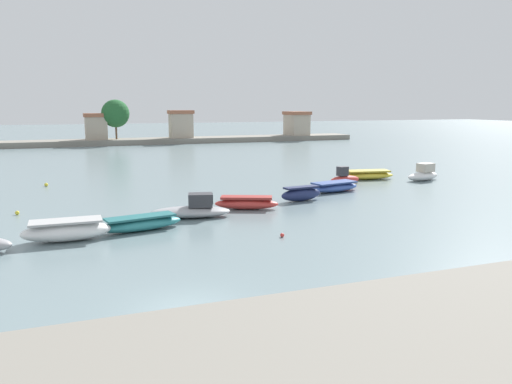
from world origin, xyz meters
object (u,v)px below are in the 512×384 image
Objects in this scene: moored_boat_1 at (66,231)px; moored_boat_5 at (301,194)px; moored_boat_7 at (344,178)px; mooring_buoy_1 at (17,213)px; moored_boat_9 at (424,174)px; moored_boat_2 at (141,224)px; moored_boat_3 at (193,210)px; moored_boat_6 at (334,187)px; moored_boat_4 at (246,203)px; mooring_buoy_2 at (46,185)px; moored_boat_8 at (368,175)px; mooring_buoy_0 at (282,235)px.

moored_boat_1 is 1.30× the size of moored_boat_5.
mooring_buoy_1 is at bearing -178.63° from moored_boat_7.
moored_boat_9 is at bearing 19.61° from moored_boat_1.
moored_boat_3 is at bearing 21.48° from moored_boat_2.
moored_boat_6 is at bearing -179.59° from moored_boat_9.
moored_boat_3 is 27.67m from moored_boat_9.
moored_boat_4 is at bearing -171.22° from moored_boat_5.
moored_boat_1 reaches higher than mooring_buoy_1.
mooring_buoy_2 reaches higher than mooring_buoy_1.
moored_boat_6 is 12.27m from moored_boat_9.
moored_boat_1 is at bearing -160.35° from moored_boat_7.
moored_boat_9 reaches higher than moored_boat_1.
moored_boat_9 is (21.91, 7.28, 0.18)m from moored_boat_4.
moored_boat_5 is 10.94× the size of mooring_buoy_2.
moored_boat_8 is 5.62m from moored_boat_9.
moored_boat_3 is 24.23m from moored_boat_8.
moored_boat_4 is 20.02× the size of mooring_buoy_0.
mooring_buoy_1 is (-15.79, 3.84, -0.31)m from moored_boat_4.
moored_boat_8 is 33.39m from mooring_buoy_1.
moored_boat_6 is 0.93× the size of moored_boat_8.
moored_boat_8 is 25.67m from mooring_buoy_0.
moored_boat_1 is 0.91× the size of moored_boat_6.
mooring_buoy_0 is 0.82× the size of mooring_buoy_1.
moored_boat_3 reaches higher than moored_boat_1.
mooring_buoy_1 is (-11.38, 5.11, -0.37)m from moored_boat_3.
moored_boat_1 reaches higher than moored_boat_6.
moored_boat_3 reaches higher than moored_boat_5.
moored_boat_9 reaches higher than moored_boat_6.
moored_boat_4 reaches higher than moored_boat_2.
moored_boat_8 reaches higher than mooring_buoy_1.
mooring_buoy_0 is at bearing -72.26° from moored_boat_4.
mooring_buoy_0 is (-17.82, -18.48, -0.32)m from moored_boat_8.
moored_boat_4 is 1.10× the size of moored_boat_9.
moored_boat_3 is 16.69× the size of mooring_buoy_2.
moored_boat_6 is at bearing 12.85° from moored_boat_2.
moored_boat_3 is 1.53× the size of moored_boat_5.
mooring_buoy_0 is (3.60, -7.16, -0.39)m from moored_boat_3.
moored_boat_2 is 1.61× the size of moored_boat_7.
moored_boat_2 is 32.20m from moored_boat_9.
moored_boat_5 is at bearing -38.11° from mooring_buoy_2.
moored_boat_4 is 8.47m from mooring_buoy_0.
moored_boat_3 is 1.30× the size of moored_boat_9.
moored_boat_6 reaches higher than mooring_buoy_2.
moored_boat_7 is 29.09m from mooring_buoy_1.
mooring_buoy_2 is at bearing 153.44° from moored_boat_4.
moored_boat_2 is 24.35m from moored_boat_7.
moored_boat_6 is at bearing 1.53° from mooring_buoy_1.
moored_boat_8 is 19.68× the size of mooring_buoy_1.
moored_boat_5 is 0.85× the size of moored_boat_9.
moored_boat_2 is 1.46× the size of moored_boat_5.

